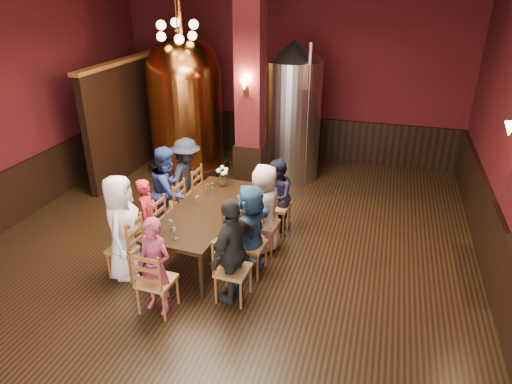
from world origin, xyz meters
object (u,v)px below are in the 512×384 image
(steel_vessel, at_px, (292,112))
(rose_vase, at_px, (222,173))
(person_2, at_px, (168,191))
(copper_kettle, at_px, (185,103))
(dining_table, at_px, (206,212))
(person_0, at_px, (122,227))
(person_1, at_px, (148,216))

(steel_vessel, distance_m, rose_vase, 2.64)
(person_2, distance_m, copper_kettle, 3.03)
(dining_table, relative_size, copper_kettle, 0.58)
(dining_table, bearing_deg, person_2, 158.78)
(copper_kettle, xyz_separation_m, steel_vessel, (2.33, 0.23, -0.08))
(steel_vessel, bearing_deg, person_2, -115.54)
(person_0, height_order, rose_vase, person_0)
(rose_vase, bearing_deg, person_0, -114.75)
(copper_kettle, bearing_deg, person_0, -78.71)
(dining_table, height_order, copper_kettle, copper_kettle)
(person_2, bearing_deg, steel_vessel, -36.23)
(person_1, bearing_deg, person_0, 167.20)
(dining_table, bearing_deg, person_0, -130.36)
(dining_table, height_order, person_1, person_1)
(person_2, bearing_deg, copper_kettle, 7.08)
(dining_table, xyz_separation_m, person_1, (-0.87, -0.28, -0.06))
(steel_vessel, bearing_deg, person_1, -111.89)
(dining_table, distance_m, person_2, 0.92)
(copper_kettle, relative_size, rose_vase, 11.64)
(person_1, height_order, person_2, person_2)
(person_0, bearing_deg, person_2, -18.82)
(person_0, xyz_separation_m, copper_kettle, (-0.82, 4.12, 0.75))
(person_0, relative_size, copper_kettle, 0.37)
(person_0, distance_m, steel_vessel, 4.65)
(person_0, distance_m, rose_vase, 2.03)
(person_2, relative_size, steel_vessel, 0.53)
(person_1, relative_size, copper_kettle, 0.30)
(person_1, relative_size, rose_vase, 3.47)
(person_2, height_order, steel_vessel, steel_vessel)
(person_1, bearing_deg, dining_table, -81.58)
(rose_vase, bearing_deg, person_2, -146.82)
(dining_table, xyz_separation_m, rose_vase, (-0.06, 0.88, 0.30))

